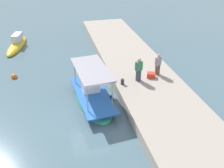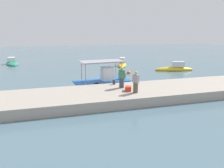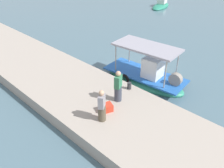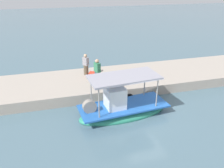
# 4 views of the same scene
# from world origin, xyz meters

# --- Properties ---
(ground_plane) EXTENTS (120.00, 120.00, 0.00)m
(ground_plane) POSITION_xyz_m (0.00, 0.00, 0.00)
(ground_plane) COLOR slate
(dock_quay) EXTENTS (36.00, 4.96, 0.74)m
(dock_quay) POSITION_xyz_m (0.00, -4.83, 0.37)
(dock_quay) COLOR #A69A8D
(dock_quay) RESTS_ON ground_plane
(main_fishing_boat) EXTENTS (5.82, 2.57, 2.91)m
(main_fishing_boat) POSITION_xyz_m (1.31, -0.56, 0.44)
(main_fishing_boat) COLOR #2F9172
(main_fishing_boat) RESTS_ON ground_plane
(fisherman_near_bollard) EXTENTS (0.51, 0.57, 1.78)m
(fisherman_near_bollard) POSITION_xyz_m (2.08, -4.12, 1.55)
(fisherman_near_bollard) COLOR #3A414F
(fisherman_near_bollard) RESTS_ON dock_quay
(fisherman_by_crate) EXTENTS (0.52, 0.54, 1.68)m
(fisherman_by_crate) POSITION_xyz_m (2.63, -5.85, 1.51)
(fisherman_by_crate) COLOR brown
(fisherman_by_crate) RESTS_ON dock_quay
(mooring_bollard) EXTENTS (0.24, 0.24, 0.41)m
(mooring_bollard) POSITION_xyz_m (1.79, -2.84, 0.95)
(mooring_bollard) COLOR #2D2D33
(mooring_bollard) RESTS_ON dock_quay
(cargo_crate) EXTENTS (0.67, 0.74, 0.37)m
(cargo_crate) POSITION_xyz_m (2.27, -5.20, 0.93)
(cargo_crate) COLOR red
(cargo_crate) RESTS_ON dock_quay
(marker_buoy) EXTENTS (0.47, 0.47, 0.47)m
(marker_buoy) POSITION_xyz_m (6.13, 5.03, 0.09)
(marker_buoy) COLOR orange
(marker_buoy) RESTS_ON ground_plane
(moored_boat_mid) EXTENTS (5.47, 2.40, 1.51)m
(moored_boat_mid) POSITION_xyz_m (12.97, 5.26, 0.25)
(moored_boat_mid) COLOR gold
(moored_boat_mid) RESTS_ON ground_plane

